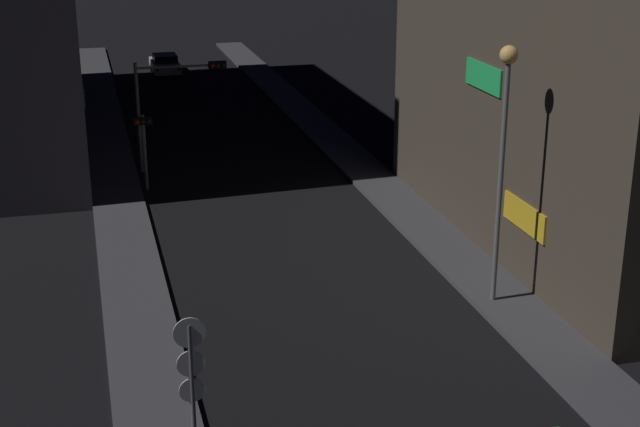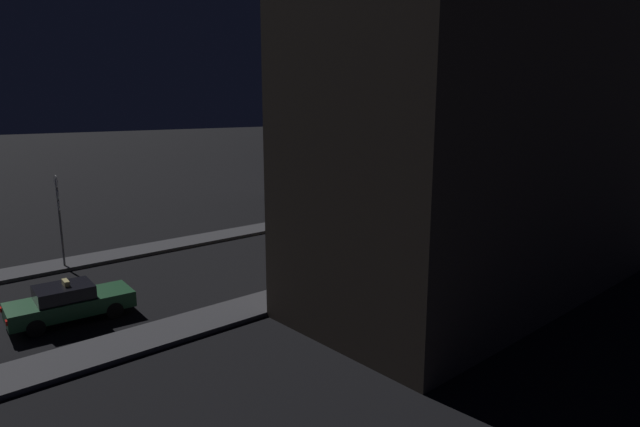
{
  "view_description": "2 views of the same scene",
  "coord_description": "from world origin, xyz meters",
  "px_view_note": "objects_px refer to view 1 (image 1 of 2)",
  "views": [
    {
      "loc": [
        -6.71,
        -8.96,
        12.23
      ],
      "look_at": [
        0.03,
        16.89,
        2.93
      ],
      "focal_mm": 52.3,
      "sensor_mm": 36.0,
      "label": 1
    },
    {
      "loc": [
        22.44,
        -0.3,
        8.06
      ],
      "look_at": [
        0.14,
        19.31,
        1.95
      ],
      "focal_mm": 29.43,
      "sensor_mm": 36.0,
      "label": 2
    }
  ],
  "objects_px": {
    "sign_pole_left": "(193,402)",
    "traffic_light_overhead": "(173,91)",
    "street_lamp_near_block": "(504,127)",
    "traffic_light_left_kerb": "(144,136)",
    "far_car": "(165,64)"
  },
  "relations": [
    {
      "from": "sign_pole_left",
      "to": "traffic_light_overhead",
      "type": "bearing_deg",
      "value": 84.64
    },
    {
      "from": "street_lamp_near_block",
      "to": "traffic_light_overhead",
      "type": "bearing_deg",
      "value": 114.35
    },
    {
      "from": "traffic_light_overhead",
      "to": "traffic_light_left_kerb",
      "type": "height_order",
      "value": "traffic_light_overhead"
    },
    {
      "from": "traffic_light_overhead",
      "to": "street_lamp_near_block",
      "type": "relative_size",
      "value": 0.63
    },
    {
      "from": "far_car",
      "to": "sign_pole_left",
      "type": "relative_size",
      "value": 0.97
    },
    {
      "from": "traffic_light_left_kerb",
      "to": "traffic_light_overhead",
      "type": "bearing_deg",
      "value": 60.04
    },
    {
      "from": "traffic_light_overhead",
      "to": "traffic_light_left_kerb",
      "type": "relative_size",
      "value": 1.53
    },
    {
      "from": "far_car",
      "to": "sign_pole_left",
      "type": "distance_m",
      "value": 49.95
    },
    {
      "from": "sign_pole_left",
      "to": "street_lamp_near_block",
      "type": "distance_m",
      "value": 13.68
    },
    {
      "from": "far_car",
      "to": "street_lamp_near_block",
      "type": "height_order",
      "value": "street_lamp_near_block"
    },
    {
      "from": "far_car",
      "to": "traffic_light_left_kerb",
      "type": "bearing_deg",
      "value": -97.36
    },
    {
      "from": "far_car",
      "to": "street_lamp_near_block",
      "type": "bearing_deg",
      "value": -81.64
    },
    {
      "from": "far_car",
      "to": "traffic_light_overhead",
      "type": "relative_size",
      "value": 0.89
    },
    {
      "from": "traffic_light_left_kerb",
      "to": "street_lamp_near_block",
      "type": "height_order",
      "value": "street_lamp_near_block"
    },
    {
      "from": "street_lamp_near_block",
      "to": "far_car",
      "type": "bearing_deg",
      "value": 98.36
    }
  ]
}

